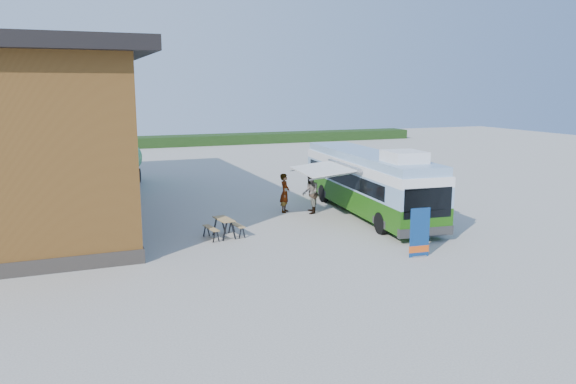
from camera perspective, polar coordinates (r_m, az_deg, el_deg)
name	(u,v)px	position (r m, az deg, el deg)	size (l,w,h in m)	color
ground	(318,244)	(21.48, 3.08, -5.28)	(100.00, 100.00, 0.00)	#BCB7AD
barn	(24,137)	(28.90, -25.27, 5.08)	(9.60, 21.20, 7.50)	brown
hedge	(237,139)	(59.39, -5.22, 5.40)	(40.00, 3.00, 1.00)	#264419
bus	(368,180)	(26.39, 8.17, 1.17)	(3.23, 11.01, 3.33)	#2F6A11
awning	(326,165)	(25.31, 3.91, 2.80)	(2.48, 3.66, 0.47)	white
banner	(419,237)	(20.19, 13.21, -4.47)	(0.76, 0.22, 1.75)	navy
picnic_table	(224,223)	(22.35, -6.53, -3.18)	(1.50, 1.38, 0.77)	tan
person_a	(285,193)	(26.61, -0.33, -0.09)	(0.68, 0.44, 1.86)	#999999
person_b	(310,193)	(26.36, 2.29, -0.10)	(0.95, 0.74, 1.95)	#999999
slurry_tanker	(121,163)	(34.90, -16.56, 2.86)	(2.96, 6.57, 2.47)	#188432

